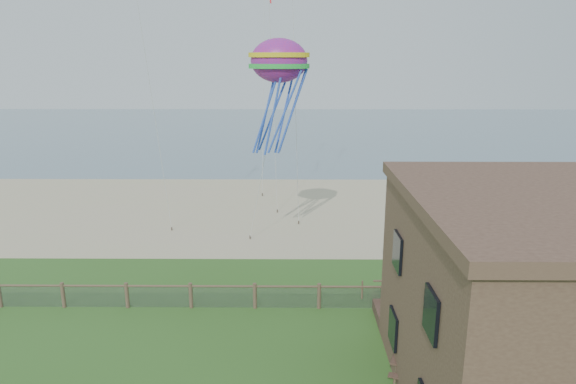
# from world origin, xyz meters

# --- Properties ---
(sand_beach) EXTENTS (72.00, 20.00, 0.02)m
(sand_beach) POSITION_xyz_m (0.00, 22.00, 0.00)
(sand_beach) COLOR tan
(sand_beach) RESTS_ON ground
(ocean) EXTENTS (160.00, 68.00, 0.02)m
(ocean) POSITION_xyz_m (0.00, 66.00, 0.00)
(ocean) COLOR slate
(ocean) RESTS_ON ground
(chainlink_fence) EXTENTS (36.20, 0.20, 1.25)m
(chainlink_fence) POSITION_xyz_m (0.00, 6.00, 0.55)
(chainlink_fence) COLOR brown
(chainlink_fence) RESTS_ON ground
(motel_deck) EXTENTS (15.00, 2.00, 0.50)m
(motel_deck) POSITION_xyz_m (13.00, 5.00, 0.25)
(motel_deck) COLOR #4F382D
(motel_deck) RESTS_ON ground
(picnic_table) EXTENTS (2.41, 2.14, 0.84)m
(picnic_table) POSITION_xyz_m (6.35, 0.40, 0.42)
(picnic_table) COLOR #4F382D
(picnic_table) RESTS_ON ground
(octopus_kite) EXTENTS (3.93, 3.40, 6.78)m
(octopus_kite) POSITION_xyz_m (1.02, 12.39, 9.49)
(octopus_kite) COLOR #EC2540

